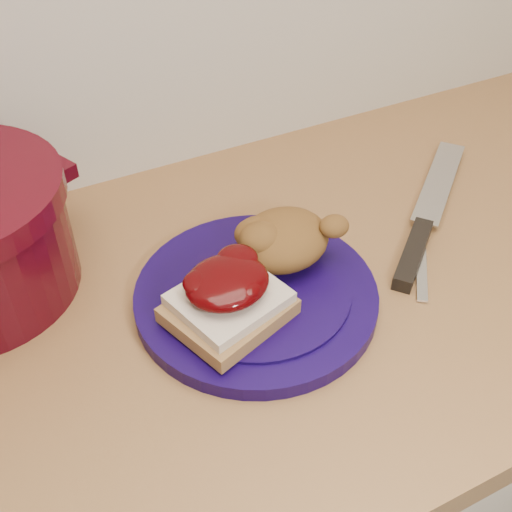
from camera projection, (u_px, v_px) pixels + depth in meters
name	position (u px, v px, depth m)	size (l,w,h in m)	color
base_cabinet	(270.00, 490.00, 1.06)	(4.00, 0.60, 0.86)	beige
plate	(256.00, 296.00, 0.73)	(0.28, 0.28, 0.02)	#10043A
sandwich	(228.00, 297.00, 0.67)	(0.14, 0.13, 0.06)	olive
stuffing_mound	(283.00, 240.00, 0.74)	(0.11, 0.10, 0.06)	brown
chef_knife	(421.00, 232.00, 0.81)	(0.27, 0.24, 0.02)	black
butter_knife	(421.00, 256.00, 0.79)	(0.16, 0.01, 0.00)	silver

